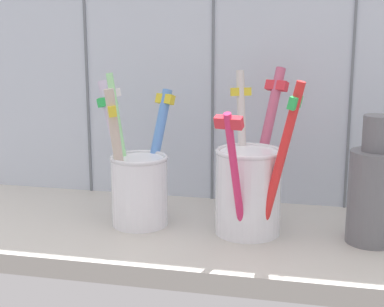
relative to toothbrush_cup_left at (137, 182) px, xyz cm
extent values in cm
cube|color=#BCB7AD|center=(6.12, 0.11, -5.72)|extent=(64.00, 22.00, 2.00)
cube|color=silver|center=(6.12, 12.11, 15.78)|extent=(64.00, 2.00, 45.00)
cube|color=slate|center=(-9.88, 11.01, 15.78)|extent=(0.30, 0.20, 45.00)
cube|color=slate|center=(6.12, 11.01, 15.78)|extent=(0.30, 0.20, 45.00)
cube|color=slate|center=(22.12, 11.01, 15.78)|extent=(0.30, 0.20, 45.00)
cylinder|color=white|center=(0.24, -0.25, -1.01)|extent=(6.05, 6.05, 7.42)
torus|color=silver|center=(0.24, -0.25, 2.70)|extent=(6.25, 6.25, 0.50)
cylinder|color=silver|center=(-2.68, 1.73, 3.03)|extent=(5.98, 5.08, 15.09)
cube|color=green|center=(-4.19, 2.93, 8.17)|extent=(2.14, 2.35, 1.12)
cylinder|color=#5C93E5|center=(1.18, 2.94, 2.56)|extent=(3.30, 5.74, 14.11)
cube|color=yellow|center=(1.95, 4.71, 8.44)|extent=(2.38, 1.86, 1.26)
cylinder|color=#A7F9A6|center=(-1.90, 0.75, 3.61)|extent=(3.50, 1.62, 15.99)
cube|color=white|center=(-2.80, 1.00, 9.42)|extent=(1.27, 2.21, 0.98)
cylinder|color=beige|center=(-1.35, -1.80, 2.96)|extent=(2.77, 1.93, 14.67)
cube|color=yellow|center=(-1.84, -2.00, 8.04)|extent=(1.61, 2.14, 1.15)
cylinder|color=white|center=(11.99, -0.25, -0.37)|extent=(6.76, 6.76, 8.70)
torus|color=silver|center=(11.99, -0.25, 3.98)|extent=(6.93, 6.93, 0.50)
cylinder|color=#E52C63|center=(11.33, -4.55, 2.30)|extent=(1.87, 5.65, 13.51)
cube|color=#E5333F|center=(10.92, -6.52, 8.06)|extent=(2.76, 1.58, 1.28)
cylinder|color=#C85779|center=(13.05, 4.91, 3.76)|extent=(4.08, 7.13, 16.56)
cube|color=#E5333F|center=(14.02, 7.01, 9.98)|extent=(2.74, 2.09, 1.28)
cylinder|color=red|center=(15.30, -2.37, 3.59)|extent=(4.59, 2.00, 16.03)
cube|color=green|center=(16.54, -2.69, 9.52)|extent=(1.45, 2.36, 1.30)
cylinder|color=silver|center=(10.90, 2.90, 3.76)|extent=(2.19, 3.45, 16.30)
cube|color=yellow|center=(10.54, 3.70, 9.61)|extent=(2.27, 1.57, 0.94)
cylinder|color=slate|center=(24.37, 0.21, -0.05)|extent=(4.95, 4.95, 9.34)
cylinder|color=slate|center=(24.37, 0.21, 6.38)|extent=(2.84, 2.84, 3.51)
camera|label=1|loc=(19.19, -58.32, 17.13)|focal=55.31mm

